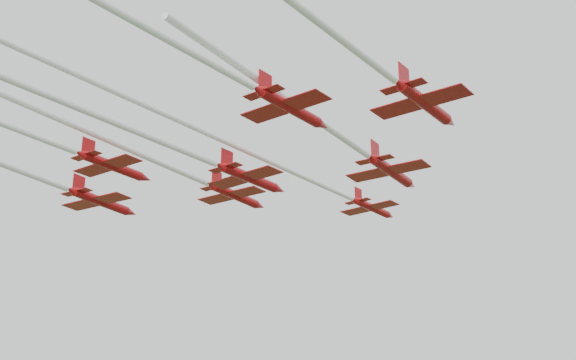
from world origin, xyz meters
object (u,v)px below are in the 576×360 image
Objects in this scene: jet_row3_mid at (195,156)px; jet_row4_left at (21,131)px; jet_row2_left at (181,172)px; jet_lead at (289,170)px; jet_row4_right at (201,58)px; jet_row2_right at (354,146)px; jet_row3_right at (339,37)px.

jet_row3_mid reaches higher than jet_row4_left.
jet_row2_left is at bearing 93.46° from jet_row4_left.
jet_row3_mid is at bearing -91.75° from jet_lead.
jet_lead reaches higher than jet_row3_mid.
jet_row4_right is (22.33, -0.15, 0.67)m from jet_row4_left.
jet_row4_right reaches higher than jet_row4_left.
jet_row2_right is 33.28m from jet_row4_left.
jet_row2_right is at bearing 42.79° from jet_row3_mid.
jet_row2_right is at bearing 5.87° from jet_row2_left.
jet_row3_right is 31.88m from jet_row4_left.
jet_row2_left is 32.78m from jet_row4_right.
jet_row4_right is (-8.75, -6.64, -2.18)m from jet_row3_right.
jet_row2_left is 0.79× the size of jet_row3_right.
jet_row3_mid is (-1.37, -14.90, -2.76)m from jet_lead.
jet_lead is 1.29× the size of jet_row4_right.
jet_row2_right is 0.91× the size of jet_row4_right.
jet_lead is 12.76m from jet_row2_left.
jet_row3_right is (31.86, -16.47, -0.35)m from jet_row2_left.
jet_row4_left is 0.97× the size of jet_row4_right.
jet_row2_left is at bearing -176.27° from jet_row2_right.
jet_row2_right reaches higher than jet_row3_mid.
jet_row4_left is at bearing -115.80° from jet_row3_mid.
jet_row2_right is 25.53m from jet_row4_right.
jet_row4_right is at bearing -64.08° from jet_lead.
jet_lead reaches higher than jet_row3_right.
jet_row4_left is at bearing -132.64° from jet_row2_right.
jet_lead is at bearing 32.58° from jet_row2_left.
jet_row3_mid is at bearing -143.57° from jet_row2_right.
jet_row4_left is (-9.95, -29.87, -3.24)m from jet_lead.
jet_row2_left is at bearing 138.04° from jet_row4_right.
jet_row2_left is 1.07× the size of jet_row2_right.
jet_row3_mid is at bearing 61.70° from jet_row4_left.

